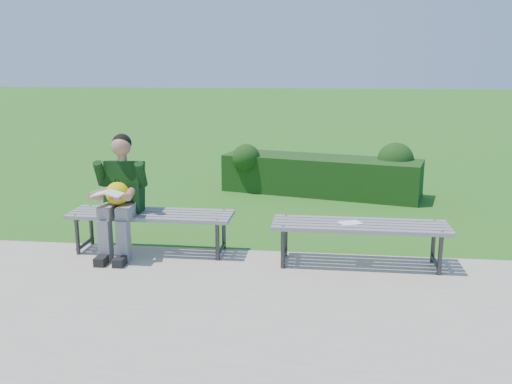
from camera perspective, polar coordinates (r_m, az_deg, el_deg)
ground at (r=6.46m, az=-0.87°, el=-6.00°), size 80.00×80.00×0.00m
walkway at (r=4.85m, az=-3.77°, el=-12.54°), size 30.00×3.50×0.02m
hedge at (r=9.23m, az=6.87°, el=1.90°), size 3.24×1.51×0.86m
bench_left at (r=6.40m, az=-10.46°, el=-2.52°), size 1.80×0.50×0.46m
bench_right at (r=5.97m, az=10.36°, el=-3.62°), size 1.80×0.50×0.46m
seated_boy at (r=6.33m, az=-13.42°, el=-0.02°), size 0.56×0.76×1.31m
paper_sheet at (r=5.95m, az=9.42°, el=-3.06°), size 0.27×0.24×0.01m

